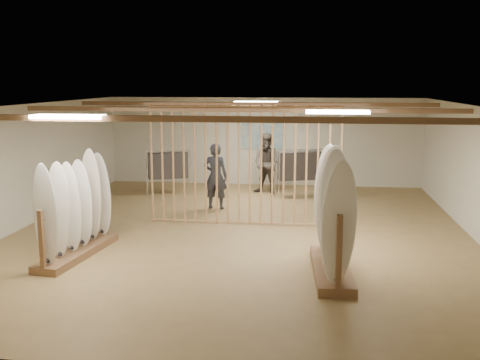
# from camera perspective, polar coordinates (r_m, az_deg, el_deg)

# --- Properties ---
(floor) EXTENTS (12.00, 12.00, 0.00)m
(floor) POSITION_cam_1_polar(r_m,az_deg,el_deg) (12.45, -0.00, -5.45)
(floor) COLOR olive
(floor) RESTS_ON ground
(ceiling) EXTENTS (12.00, 12.00, 0.00)m
(ceiling) POSITION_cam_1_polar(r_m,az_deg,el_deg) (12.01, -0.00, 7.54)
(ceiling) COLOR gray
(ceiling) RESTS_ON ground
(wall_back) EXTENTS (12.00, 0.00, 12.00)m
(wall_back) POSITION_cam_1_polar(r_m,az_deg,el_deg) (18.07, 2.38, 3.92)
(wall_back) COLOR beige
(wall_back) RESTS_ON ground
(wall_front) EXTENTS (12.00, 0.00, 12.00)m
(wall_front) POSITION_cam_1_polar(r_m,az_deg,el_deg) (6.39, -6.79, -7.58)
(wall_front) COLOR beige
(wall_front) RESTS_ON ground
(wall_left) EXTENTS (0.00, 12.00, 12.00)m
(wall_left) POSITION_cam_1_polar(r_m,az_deg,el_deg) (13.70, -21.24, 1.28)
(wall_left) COLOR beige
(wall_left) RESTS_ON ground
(ceiling_slats) EXTENTS (9.50, 6.12, 0.10)m
(ceiling_slats) POSITION_cam_1_polar(r_m,az_deg,el_deg) (12.01, -0.00, 7.16)
(ceiling_slats) COLOR brown
(ceiling_slats) RESTS_ON ground
(light_panels) EXTENTS (1.20, 0.35, 0.06)m
(light_panels) POSITION_cam_1_polar(r_m,az_deg,el_deg) (12.01, -0.00, 7.25)
(light_panels) COLOR white
(light_panels) RESTS_ON ground
(bamboo_partition) EXTENTS (4.45, 0.05, 2.78)m
(bamboo_partition) POSITION_cam_1_polar(r_m,az_deg,el_deg) (12.94, 0.44, 1.49)
(bamboo_partition) COLOR tan
(bamboo_partition) RESTS_ON ground
(poster) EXTENTS (1.40, 0.03, 0.90)m
(poster) POSITION_cam_1_polar(r_m,az_deg,el_deg) (18.03, 2.38, 4.55)
(poster) COLOR teal
(poster) RESTS_ON ground
(rack_left) EXTENTS (0.80, 2.44, 1.93)m
(rack_left) POSITION_cam_1_polar(r_m,az_deg,el_deg) (11.17, -16.30, -4.16)
(rack_left) COLOR brown
(rack_left) RESTS_ON floor
(rack_right) EXTENTS (0.74, 2.36, 2.22)m
(rack_right) POSITION_cam_1_polar(r_m,az_deg,el_deg) (9.84, 9.35, -5.24)
(rack_right) COLOR brown
(rack_right) RESTS_ON floor
(clothing_rack_a) EXTENTS (1.19, 0.71, 1.33)m
(clothing_rack_a) POSITION_cam_1_polar(r_m,az_deg,el_deg) (16.64, -7.32, 1.46)
(clothing_rack_a) COLOR silver
(clothing_rack_a) RESTS_ON floor
(clothing_rack_b) EXTENTS (1.28, 0.73, 1.43)m
(clothing_rack_b) POSITION_cam_1_polar(r_m,az_deg,el_deg) (16.15, 6.09, 1.47)
(clothing_rack_b) COLOR silver
(clothing_rack_b) RESTS_ON floor
(shopper_a) EXTENTS (0.76, 0.55, 1.97)m
(shopper_a) POSITION_cam_1_polar(r_m,az_deg,el_deg) (14.64, -2.50, 0.83)
(shopper_a) COLOR #2B2D34
(shopper_a) RESTS_ON floor
(shopper_b) EXTENTS (1.20, 1.07, 2.05)m
(shopper_b) POSITION_cam_1_polar(r_m,az_deg,el_deg) (16.62, 2.78, 2.08)
(shopper_b) COLOR #342E28
(shopper_b) RESTS_ON floor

